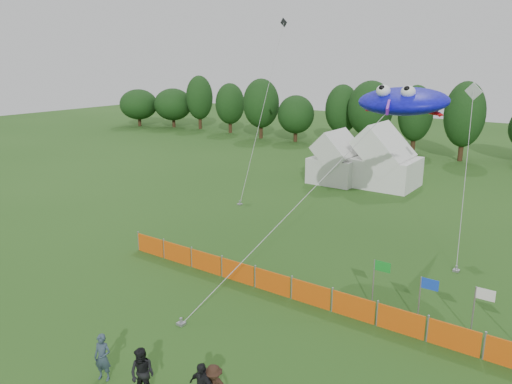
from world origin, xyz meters
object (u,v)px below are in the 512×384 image
Objects in this scene: barrier_fence at (291,288)px; spectator_b at (142,374)px; tent_left at (337,162)px; spectator_a at (103,357)px; tent_right at (383,162)px; stingray_kite at (405,101)px.

spectator_b reaches higher than barrier_fence.
spectator_a is (6.02, -29.22, -0.97)m from tent_left.
tent_left is at bearing 111.38° from barrier_fence.
stingray_kite is (5.95, -13.04, 6.23)m from tent_right.
barrier_fence is at bearing -68.62° from tent_left.
spectator_b is (1.81, 0.10, 0.04)m from spectator_a.
stingray_kite is at bearing -51.28° from tent_left.
spectator_b is at bearing -91.66° from barrier_fence.
spectator_b is at bearing -74.94° from tent_left.
barrier_fence is (8.08, -20.63, -1.30)m from tent_left.
tent_right reaches higher than tent_left.
tent_left is 2.32× the size of spectator_b.
tent_left is 29.85m from spectator_a.
barrier_fence is 11.44× the size of spectator_b.
barrier_fence is at bearing -78.54° from tent_right.
tent_right reaches higher than spectator_a.
spectator_b is (7.83, -29.11, -0.93)m from tent_left.
stingray_kite is (9.64, -12.02, 6.42)m from tent_left.
spectator_a is at bearing -103.46° from barrier_fence.
barrier_fence is at bearing -100.28° from stingray_kite.
spectator_b is 18.69m from stingray_kite.
tent_right is at bearing 15.41° from tent_left.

